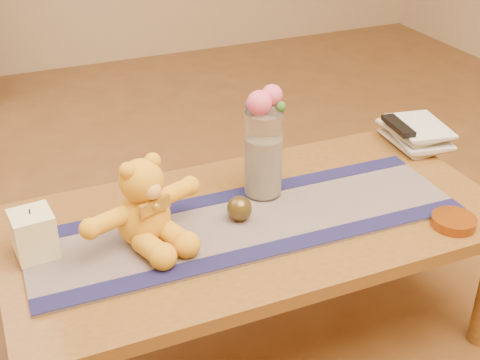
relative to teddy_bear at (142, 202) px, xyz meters
name	(u,v)px	position (x,y,z in m)	size (l,w,h in m)	color
floor	(255,336)	(0.32, -0.01, -0.57)	(5.50, 5.50, 0.00)	brown
coffee_table_top	(256,223)	(0.32, -0.01, -0.14)	(1.40, 0.70, 0.04)	brown
table_leg_bl	(23,282)	(-0.32, 0.28, -0.37)	(0.07, 0.07, 0.41)	brown
table_leg_br	(380,196)	(0.96, 0.28, -0.37)	(0.07, 0.07, 0.41)	brown
persian_runner	(248,222)	(0.28, -0.03, -0.12)	(1.20, 0.35, 0.01)	#161B40
runner_border_near	(270,249)	(0.28, -0.18, -0.11)	(1.20, 0.06, 0.00)	#161643
runner_border_far	(229,196)	(0.29, 0.11, -0.11)	(1.20, 0.06, 0.00)	#161643
teddy_bear	(142,202)	(0.00, 0.00, 0.00)	(0.34, 0.28, 0.23)	gold
pillar_candle	(34,234)	(-0.27, 0.04, -0.05)	(0.10, 0.10, 0.12)	#F3E8B3
candle_wick	(30,212)	(-0.27, 0.04, 0.01)	(0.00, 0.00, 0.01)	black
glass_vase	(263,154)	(0.38, 0.09, 0.02)	(0.11, 0.11, 0.26)	silver
potpourri_fill	(263,166)	(0.38, 0.09, -0.02)	(0.09, 0.09, 0.18)	beige
rose_left	(259,103)	(0.36, 0.08, 0.18)	(0.07, 0.07, 0.07)	#E45078
rose_right	(272,95)	(0.41, 0.10, 0.19)	(0.06, 0.06, 0.06)	#E45078
blue_flower_back	(262,98)	(0.39, 0.13, 0.17)	(0.04, 0.04, 0.04)	#485C9E
blue_flower_side	(251,105)	(0.35, 0.11, 0.17)	(0.04, 0.04, 0.04)	#485C9E
leaf_sprig	(281,107)	(0.42, 0.07, 0.16)	(0.03, 0.03, 0.03)	#33662D
bronze_ball	(240,208)	(0.27, -0.01, -0.08)	(0.07, 0.07, 0.07)	#51401B
book_bottom	(394,144)	(0.93, 0.20, -0.11)	(0.17, 0.22, 0.02)	beige
book_lower	(397,140)	(0.93, 0.20, -0.09)	(0.16, 0.22, 0.02)	beige
book_upper	(393,134)	(0.92, 0.21, -0.07)	(0.17, 0.22, 0.02)	beige
book_top	(397,129)	(0.93, 0.20, -0.05)	(0.16, 0.22, 0.02)	beige
tv_remote	(398,126)	(0.93, 0.19, -0.04)	(0.04, 0.16, 0.02)	black
amber_dish	(454,222)	(0.80, -0.27, -0.11)	(0.12, 0.12, 0.03)	#BF5914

